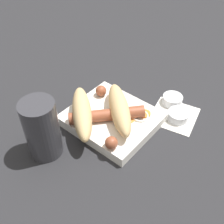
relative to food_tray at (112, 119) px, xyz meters
The scene contains 9 objects.
ground_plane 0.01m from the food_tray, ahead, with size 3.00×3.00×0.00m, color #232326.
food_tray is the anchor object (origin of this frame).
bread_roll 0.05m from the food_tray, 65.91° to the left, with size 0.22×0.21×0.05m.
sausage 0.03m from the food_tray, 78.67° to the left, with size 0.16×0.15×0.03m.
pickled_veggies 0.05m from the food_tray, 143.69° to the right, with size 0.07×0.08×0.00m.
napkin 0.16m from the food_tray, 131.72° to the right, with size 0.13×0.13×0.00m.
condiment_cup_near 0.16m from the food_tray, 136.28° to the right, with size 0.05×0.05×0.02m.
condiment_cup_far 0.17m from the food_tray, 116.02° to the right, with size 0.05×0.05×0.02m.
drink_glass 0.18m from the food_tray, 70.66° to the left, with size 0.07×0.07×0.14m.
Camera 1 is at (-0.31, 0.37, 0.49)m, focal length 45.00 mm.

